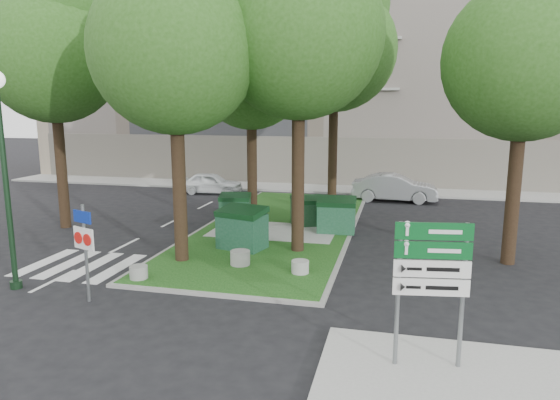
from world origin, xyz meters
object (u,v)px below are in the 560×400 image
(tree_street_left, at_px, (54,43))
(directional_sign, at_px, (431,272))
(traffic_sign_pole, at_px, (85,240))
(tree_median_mid, at_px, (253,63))
(dumpster_b, at_px, (242,228))
(bollard_left, at_px, (139,272))
(tree_street_right, at_px, (529,45))
(dumpster_a, at_px, (235,208))
(bollard_right, at_px, (300,267))
(dumpster_d, at_px, (336,215))
(tree_median_near_right, at_px, (302,17))
(dumpster_c, at_px, (307,211))
(bollard_mid, at_px, (240,258))
(street_lamp, at_px, (3,155))
(tree_median_near_left, at_px, (177,33))
(car_white, at_px, (211,183))
(litter_bin, at_px, (325,216))
(tree_median_far, at_px, (337,37))
(car_silver, at_px, (395,188))

(tree_street_left, relative_size, directional_sign, 3.84)
(traffic_sign_pole, bearing_deg, tree_median_mid, 101.81)
(dumpster_b, relative_size, bollard_left, 3.55)
(tree_street_right, distance_m, directional_sign, 9.73)
(dumpster_a, height_order, bollard_right, dumpster_a)
(dumpster_d, height_order, traffic_sign_pole, traffic_sign_pole)
(tree_median_near_right, xyz_separation_m, bollard_right, (0.48, -2.46, -7.67))
(dumpster_c, bearing_deg, bollard_mid, -120.14)
(dumpster_c, relative_size, bollard_left, 3.02)
(bollard_right, distance_m, street_lamp, 8.93)
(bollard_right, relative_size, bollard_mid, 0.84)
(tree_street_right, relative_size, bollard_mid, 15.85)
(dumpster_a, distance_m, dumpster_b, 4.30)
(tree_median_mid, distance_m, street_lamp, 11.16)
(tree_median_near_left, height_order, dumpster_a, tree_median_near_left)
(tree_median_near_right, xyz_separation_m, dumpster_b, (-2.07, -0.27, -7.14))
(directional_sign, bearing_deg, dumpster_c, 103.42)
(tree_median_mid, relative_size, dumpster_d, 6.27)
(dumpster_c, relative_size, dumpster_d, 1.00)
(tree_median_mid, relative_size, tree_street_left, 0.91)
(dumpster_b, relative_size, car_white, 0.50)
(tree_street_left, relative_size, dumpster_c, 6.91)
(litter_bin, distance_m, traffic_sign_pole, 10.95)
(tree_median_near_left, relative_size, traffic_sign_pole, 4.00)
(tree_median_far, relative_size, tree_street_left, 1.08)
(tree_street_left, bearing_deg, directional_sign, -31.32)
(car_silver, bearing_deg, street_lamp, 149.09)
(tree_street_left, height_order, bollard_mid, tree_street_left)
(tree_median_mid, xyz_separation_m, bollard_left, (-1.05, -8.56, -6.67))
(bollard_left, height_order, traffic_sign_pole, traffic_sign_pole)
(dumpster_a, relative_size, dumpster_c, 0.94)
(bollard_right, bearing_deg, dumpster_d, 85.41)
(tree_street_right, xyz_separation_m, dumpster_b, (-9.07, -0.77, -6.13))
(bollard_mid, relative_size, street_lamp, 0.10)
(dumpster_c, relative_size, traffic_sign_pole, 0.61)
(tree_median_near_right, distance_m, dumpster_d, 7.79)
(dumpster_a, xyz_separation_m, directional_sign, (7.63, -11.02, 1.30))
(bollard_mid, bearing_deg, traffic_sign_pole, -130.12)
(tree_street_right, xyz_separation_m, dumpster_c, (-7.47, 3.28, -6.26))
(tree_median_near_left, bearing_deg, tree_street_right, 13.39)
(tree_street_right, relative_size, dumpster_b, 5.37)
(directional_sign, bearing_deg, street_lamp, 161.62)
(tree_median_mid, height_order, bollard_left, tree_median_mid)
(dumpster_d, height_order, litter_bin, dumpster_d)
(tree_median_mid, bearing_deg, traffic_sign_pole, -98.83)
(tree_median_near_left, distance_m, litter_bin, 9.85)
(tree_median_far, relative_size, traffic_sign_pole, 4.53)
(bollard_left, relative_size, car_white, 0.14)
(tree_street_left, bearing_deg, tree_median_near_left, -26.57)
(bollard_right, distance_m, car_silver, 13.66)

